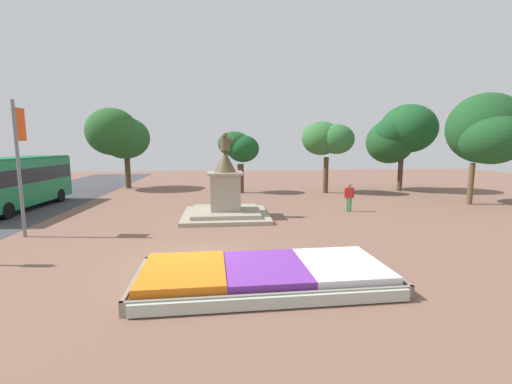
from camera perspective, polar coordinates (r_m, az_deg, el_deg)
name	(u,v)px	position (r m, az deg, el deg)	size (l,w,h in m)	color
ground_plane	(195,262)	(11.87, -10.20, -11.47)	(81.30, 81.30, 0.00)	brown
flower_planter	(264,275)	(9.96, 1.29, -13.66)	(7.26, 3.46, 0.56)	#38281C
statue_monument	(226,198)	(18.62, -5.09, -0.98)	(4.58, 4.58, 4.54)	gray
banner_pole	(19,164)	(17.37, -34.77, 3.81)	(0.19, 0.75, 5.73)	slate
city_bus	(13,180)	(24.81, -35.40, 1.62)	(2.78, 9.17, 3.16)	#197A47
pedestrian_with_handbag	(349,195)	(20.76, 15.27, -0.53)	(0.56, 0.29, 1.66)	#338C4C
park_tree_far_left	(399,134)	(31.42, 22.79, 8.88)	(5.45, 5.02, 7.20)	#4C3823
park_tree_behind_statue	(327,139)	(28.18, 11.74, 8.63)	(3.97, 3.64, 5.74)	#4C3823
park_tree_far_right	(118,135)	(32.44, -21.99, 8.84)	(5.15, 5.07, 7.01)	#4C3823
park_tree_street_side	(488,132)	(27.03, 34.17, 8.29)	(4.96, 4.94, 7.23)	brown
park_tree_mid_canopy	(239,147)	(27.90, -2.84, 7.46)	(3.33, 2.69, 4.96)	#4C3823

